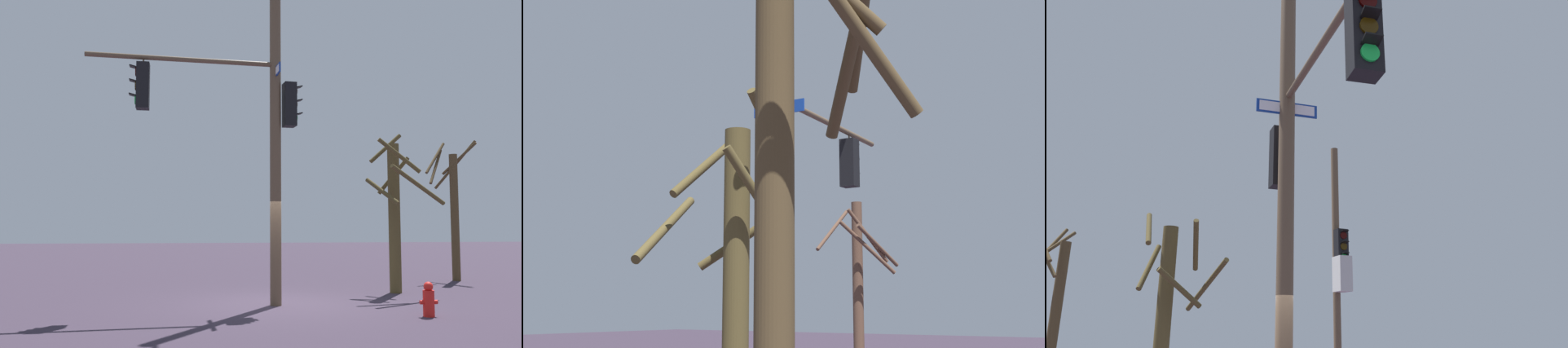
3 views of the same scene
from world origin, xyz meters
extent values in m
cylinder|color=brown|center=(0.06, 0.20, 4.80)|extent=(0.28, 0.28, 9.60)
cylinder|color=brown|center=(2.34, 0.41, 5.91)|extent=(4.55, 0.54, 0.12)
cube|color=black|center=(3.27, 0.50, 5.21)|extent=(0.31, 0.37, 1.10)
cylinder|color=#2F0403|center=(3.43, 0.50, 5.55)|extent=(0.04, 0.22, 0.22)
cylinder|color=#352504|center=(3.43, 0.50, 5.21)|extent=(0.04, 0.22, 0.22)
cube|color=black|center=(3.51, 0.51, 5.33)|extent=(0.17, 0.21, 0.06)
cylinder|color=#19D147|center=(3.43, 0.50, 4.87)|extent=(0.04, 0.22, 0.22)
cube|color=black|center=(3.51, 0.51, 4.99)|extent=(0.17, 0.21, 0.06)
cube|color=black|center=(-0.29, 0.17, 4.91)|extent=(0.34, 0.39, 1.10)
cylinder|color=#2F0403|center=(-0.46, 0.15, 5.25)|extent=(0.06, 0.22, 0.22)
cube|color=black|center=(-0.53, 0.14, 5.37)|extent=(0.18, 0.23, 0.06)
cylinder|color=#352504|center=(-0.46, 0.15, 4.91)|extent=(0.06, 0.22, 0.22)
cube|color=black|center=(-0.53, 0.14, 5.03)|extent=(0.18, 0.23, 0.06)
cylinder|color=#19D147|center=(-0.46, 0.15, 4.57)|extent=(0.06, 0.22, 0.22)
cube|color=black|center=(-0.53, 0.14, 4.69)|extent=(0.18, 0.23, 0.06)
cube|color=navy|center=(0.06, 0.20, 5.71)|extent=(0.12, 1.10, 0.24)
cube|color=white|center=(0.08, 0.20, 5.71)|extent=(0.09, 1.00, 0.18)
cylinder|color=brown|center=(-7.04, 3.11, 3.91)|extent=(0.23, 0.23, 7.82)
cube|color=silver|center=(-6.67, 3.19, 3.67)|extent=(0.60, 0.52, 1.04)
cube|color=black|center=(-6.71, 3.18, 4.49)|extent=(0.38, 0.42, 1.10)
cylinder|color=#2F0403|center=(-6.55, 3.22, 4.83)|extent=(0.08, 0.22, 0.22)
cube|color=black|center=(-6.48, 3.24, 4.95)|extent=(0.21, 0.24, 0.06)
cylinder|color=#352504|center=(-6.55, 3.22, 4.49)|extent=(0.08, 0.22, 0.22)
cube|color=black|center=(-6.48, 3.24, 4.61)|extent=(0.21, 0.24, 0.06)
cylinder|color=#19D147|center=(-6.55, 3.22, 4.15)|extent=(0.08, 0.22, 0.22)
cube|color=black|center=(-6.48, 3.24, 4.27)|extent=(0.21, 0.24, 0.06)
cylinder|color=#4D3C24|center=(-6.85, -4.66, 2.18)|extent=(0.28, 0.28, 4.36)
cylinder|color=#4D3C24|center=(-7.28, -5.08, 4.26)|extent=(0.96, 0.98, 1.11)
cylinder|color=brown|center=(-3.64, -1.76, 2.13)|extent=(0.34, 0.34, 4.26)
cylinder|color=brown|center=(-3.58, -2.24, 4.19)|extent=(1.04, 0.25, 0.91)
cylinder|color=brown|center=(-3.78, -2.17, 3.37)|extent=(0.94, 0.43, 1.12)
cylinder|color=brown|center=(-3.19, -1.47, 2.86)|extent=(0.72, 1.01, 0.81)
cylinder|color=brown|center=(-4.02, -0.89, 3.00)|extent=(1.85, 0.88, 1.07)
cylinder|color=brown|center=(-3.61, -1.19, 3.85)|extent=(1.23, 0.18, 1.00)
camera|label=1|loc=(1.85, 13.39, 1.99)|focal=37.54mm
camera|label=2|loc=(-10.88, -7.55, 1.97)|focal=50.12mm
camera|label=3|loc=(8.01, -1.25, 1.89)|focal=34.66mm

